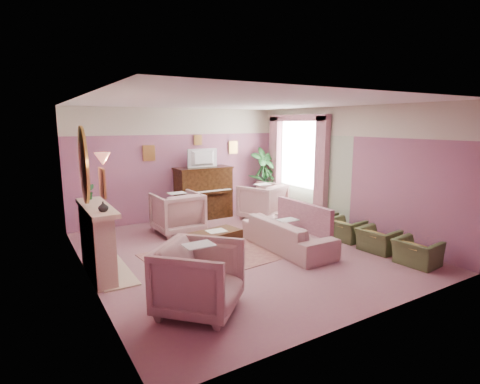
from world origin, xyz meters
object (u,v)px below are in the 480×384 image
sofa (287,229)px  television (204,157)px  olive_chair_b (378,236)px  olive_chair_d (319,218)px  floral_armchair_right (262,200)px  side_table (266,198)px  floral_armchair_left (177,211)px  piano (204,193)px  olive_chair_a (417,248)px  olive_chair_c (346,226)px  floral_armchair_front (199,274)px  coffee_table (214,243)px

sofa → television: bearing=96.0°
sofa → olive_chair_b: 1.73m
television → olive_chair_d: 3.21m
television → sofa: bearing=-84.0°
sofa → floral_armchair_right: (0.89, 2.15, 0.09)m
television → side_table: 2.26m
sofa → olive_chair_b: sofa is taller
television → side_table: (1.87, -0.11, -1.25)m
floral_armchair_left → floral_armchair_right: same height
piano → floral_armchair_left: piano is taller
floral_armchair_left → olive_chair_a: floral_armchair_left is taller
olive_chair_c → olive_chair_d: (0.00, 0.82, 0.00)m
floral_armchair_right → olive_chair_b: floral_armchair_right is taller
floral_armchair_right → floral_armchair_front: (-3.40, -3.50, 0.00)m
sofa → side_table: (1.56, 2.91, -0.07)m
olive_chair_a → floral_armchair_front: bearing=173.1°
floral_armchair_left → olive_chair_c: (2.81, -2.34, -0.21)m
olive_chair_c → olive_chair_d: 0.82m
floral_armchair_right → olive_chair_d: bearing=-71.2°
side_table → olive_chair_b: bearing=-92.1°
coffee_table → olive_chair_d: 2.78m
olive_chair_a → side_table: (0.15, 4.73, 0.05)m
floral_armchair_front → olive_chair_c: bearing=16.6°
floral_armchair_front → olive_chair_c: 4.09m
piano → side_table: 1.90m
coffee_table → television: bearing=67.7°
piano → olive_chair_d: size_ratio=2.02×
floral_armchair_right → floral_armchair_front: bearing=-134.2°
floral_armchair_right → side_table: (0.66, 0.76, -0.16)m
olive_chair_c → olive_chair_d: same height
coffee_table → floral_armchair_left: size_ratio=0.98×
television → floral_armchair_front: (-2.19, -4.36, -1.09)m
floral_armchair_front → olive_chair_b: floral_armchair_front is taller
coffee_table → olive_chair_c: bearing=-13.0°
floral_armchair_front → sofa: bearing=28.2°
floral_armchair_right → floral_armchair_front: size_ratio=1.00×
olive_chair_a → side_table: side_table is taller
floral_armchair_right → olive_chair_a: (0.52, -3.97, -0.21)m
coffee_table → sofa: 1.45m
olive_chair_b → television: bearing=113.3°
olive_chair_b → floral_armchair_front: bearing=-175.0°
floral_armchair_right → sofa: bearing=-112.5°
television → sofa: 3.26m
floral_armchair_front → olive_chair_d: size_ratio=1.47×
sofa → olive_chair_c: 1.43m
olive_chair_a → television: bearing=109.6°
olive_chair_a → olive_chair_d: bearing=90.0°
floral_armchair_right → side_table: floral_armchair_right is taller
olive_chair_d → olive_chair_c: bearing=-90.0°
piano → floral_armchair_left: (-1.09, -0.91, -0.14)m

